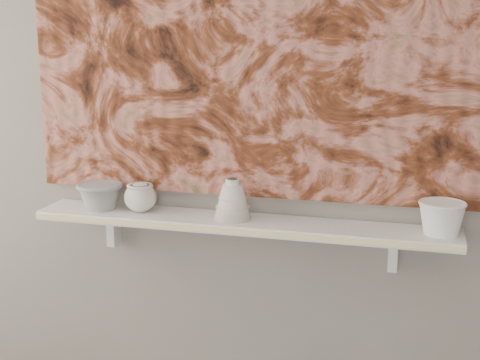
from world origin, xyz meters
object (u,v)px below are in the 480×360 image
(painting, at_px, (247,28))
(bowl_white, at_px, (442,218))
(bell_vessel, at_px, (232,199))
(shelf, at_px, (241,224))
(cup_cream, at_px, (140,197))
(bowl_grey, at_px, (100,196))

(painting, height_order, bowl_white, painting)
(bell_vessel, bearing_deg, shelf, 0.00)
(painting, height_order, cup_cream, painting)
(shelf, bearing_deg, bell_vessel, 180.00)
(bell_vessel, bearing_deg, bowl_grey, 180.00)
(cup_cream, bearing_deg, bowl_white, 0.00)
(painting, xyz_separation_m, bowl_white, (0.63, -0.08, -0.56))
(shelf, distance_m, painting, 0.63)
(bowl_grey, bearing_deg, shelf, 0.00)
(bell_vessel, xyz_separation_m, bowl_white, (0.66, 0.00, -0.02))
(bowl_grey, relative_size, bowl_white, 1.13)
(bell_vessel, bearing_deg, painting, 70.88)
(bowl_white, bearing_deg, shelf, 180.00)
(bowl_white, bearing_deg, bell_vessel, 180.00)
(cup_cream, relative_size, bowl_white, 0.77)
(bowl_grey, xyz_separation_m, cup_cream, (0.15, 0.00, 0.00))
(bell_vessel, height_order, bowl_white, bell_vessel)
(cup_cream, xyz_separation_m, bowl_white, (0.98, 0.00, 0.00))
(painting, height_order, bowl_grey, painting)
(shelf, height_order, bowl_white, bowl_white)
(cup_cream, height_order, bowl_white, bowl_white)
(cup_cream, bearing_deg, bell_vessel, 0.00)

